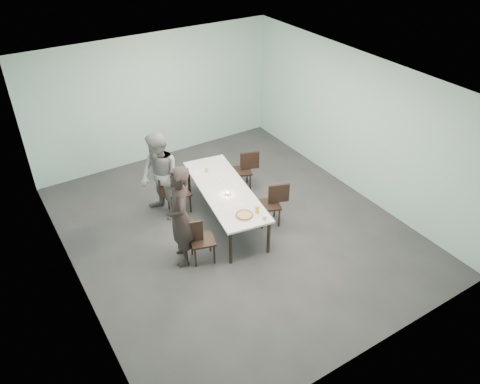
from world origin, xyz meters
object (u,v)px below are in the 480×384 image
chair_far_left (175,191)px  chair_near_right (273,201)px  chair_near_left (198,238)px  pizza (244,215)px  beer_glass (257,209)px  side_plate (239,205)px  water_tumbler (264,217)px  amber_tumbler (207,170)px  table (225,192)px  diner_far (160,177)px  tealight (227,194)px  diner_near (180,217)px  chair_far_right (245,168)px

chair_far_left → chair_near_right: bearing=-40.3°
chair_near_left → pizza: bearing=5.3°
chair_far_left → beer_glass: bearing=-63.5°
side_plate → water_tumbler: (0.15, -0.60, 0.04)m
pizza → amber_tumbler: 1.69m
side_plate → table: bearing=85.2°
diner_far → tealight: 1.39m
beer_glass → chair_far_left: bearing=114.7°
diner_near → water_tumbler: (1.34, -0.60, -0.16)m
table → amber_tumbler: bearing=89.5°
pizza → side_plate: 0.34m
diner_near → diner_far: (0.26, 1.44, -0.05)m
table → beer_glass: size_ratio=18.08×
chair_far_right → chair_far_left: bearing=21.8°
pizza → side_plate: bearing=74.0°
diner_far → amber_tumbler: diner_far is taller
tealight → chair_far_right: bearing=44.2°
chair_near_right → tealight: chair_near_right is taller
table → chair_near_right: chair_near_right is taller
chair_near_left → side_plate: chair_near_left is taller
chair_near_left → tealight: (0.95, 0.58, 0.27)m
diner_near → beer_glass: bearing=93.4°
chair_far_left → diner_near: bearing=-108.8°
beer_glass → tealight: bearing=101.2°
chair_near_right → amber_tumbler: 1.53m
diner_near → beer_glass: diner_near is taller
table → tealight: 0.21m
diner_near → tealight: 1.27m
diner_far → water_tumbler: diner_far is taller
chair_far_left → tealight: bearing=-54.3°
chair_near_right → beer_glass: 0.86m
chair_far_left → chair_near_left: bearing=-98.9°
diner_far → water_tumbler: 2.31m
side_plate → tealight: (-0.00, 0.42, 0.02)m
diner_far → side_plate: diner_far is taller
chair_far_left → chair_far_right: bearing=2.9°
chair_near_right → amber_tumbler: (-0.76, 1.29, 0.29)m
diner_near → pizza: diner_near is taller
diner_far → amber_tumbler: (0.99, -0.09, -0.12)m
table → tealight: tealight is taller
pizza → chair_near_left: bearing=169.0°
chair_far_left → tealight: 1.21m
table → diner_far: 1.31m
chair_near_right → amber_tumbler: chair_near_right is taller
tealight → pizza: bearing=-96.8°
chair_far_left → chair_far_right: 1.70m
chair_near_right → diner_near: (-2.01, -0.06, 0.46)m
pizza → amber_tumbler: bearing=84.9°
table → chair_near_right: 0.96m
table → chair_near_right: bearing=-35.3°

